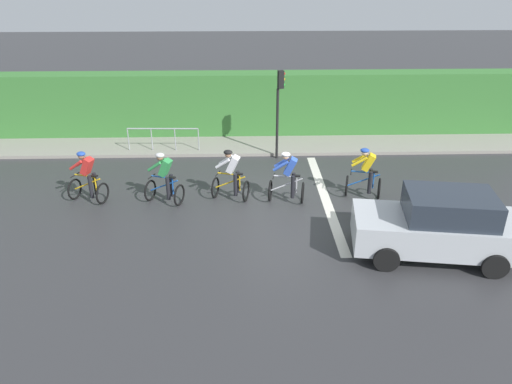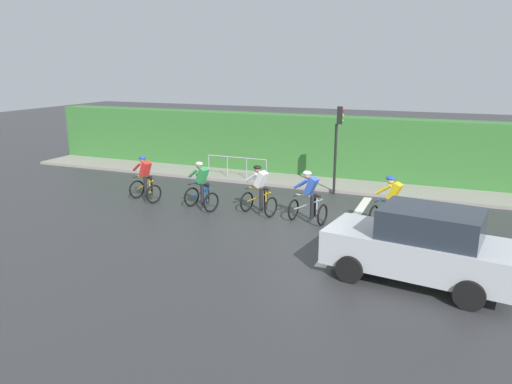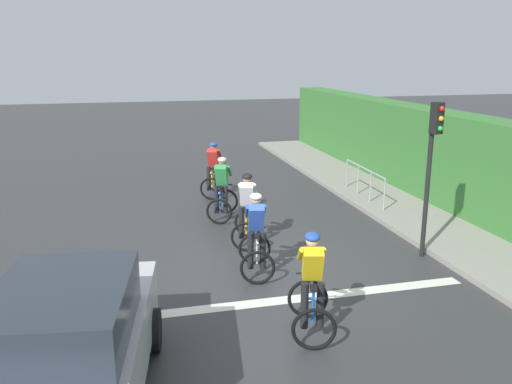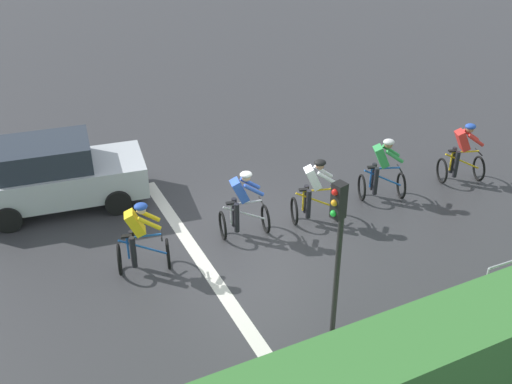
% 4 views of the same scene
% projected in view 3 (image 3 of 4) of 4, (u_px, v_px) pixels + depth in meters
% --- Properties ---
extents(ground_plane, '(80.00, 80.00, 0.00)m').
position_uv_depth(ground_plane, '(265.00, 270.00, 10.92)').
color(ground_plane, '#333335').
extents(sidewalk_kerb, '(2.80, 25.80, 0.12)m').
position_uv_depth(sidewalk_kerb, '(433.00, 220.00, 13.99)').
color(sidewalk_kerb, gray).
rests_on(sidewalk_kerb, ground).
extents(stone_wall_low, '(0.44, 25.80, 0.46)m').
position_uv_depth(stone_wall_low, '(464.00, 211.00, 14.16)').
color(stone_wall_low, tan).
rests_on(stone_wall_low, ground).
extents(hedge_wall, '(1.10, 25.80, 2.69)m').
position_uv_depth(hedge_wall, '(478.00, 170.00, 13.95)').
color(hedge_wall, '#387533').
rests_on(hedge_wall, ground).
extents(road_marking_stop_line, '(7.00, 0.30, 0.01)m').
position_uv_depth(road_marking_stop_line, '(285.00, 300.00, 9.59)').
color(road_marking_stop_line, silver).
rests_on(road_marking_stop_line, ground).
extents(cyclist_lead, '(1.00, 1.24, 1.66)m').
position_uv_depth(cyclist_lead, '(213.00, 171.00, 16.39)').
color(cyclist_lead, black).
rests_on(cyclist_lead, ground).
extents(cyclist_second, '(1.02, 1.25, 1.66)m').
position_uv_depth(cyclist_second, '(222.00, 190.00, 14.08)').
color(cyclist_second, black).
rests_on(cyclist_second, ground).
extents(cyclist_mid, '(0.96, 1.23, 1.66)m').
position_uv_depth(cyclist_mid, '(247.00, 211.00, 12.20)').
color(cyclist_mid, black).
rests_on(cyclist_mid, ground).
extents(cyclist_fourth, '(0.87, 1.19, 1.66)m').
position_uv_depth(cyclist_fourth, '(256.00, 237.00, 10.50)').
color(cyclist_fourth, black).
rests_on(cyclist_fourth, ground).
extents(cyclist_trailing, '(0.93, 1.22, 1.66)m').
position_uv_depth(cyclist_trailing, '(312.00, 287.00, 8.23)').
color(cyclist_trailing, black).
rests_on(cyclist_trailing, ground).
extents(car_silver, '(2.34, 4.31, 1.76)m').
position_uv_depth(car_silver, '(71.00, 348.00, 6.41)').
color(car_silver, '#B7BCC1').
rests_on(car_silver, ground).
extents(traffic_light_near_crossing, '(0.24, 0.31, 3.34)m').
position_uv_depth(traffic_light_near_crossing, '(432.00, 156.00, 11.05)').
color(traffic_light_near_crossing, black).
rests_on(traffic_light_near_crossing, ground).
extents(pedestrian_railing_kerbside, '(0.15, 2.79, 1.03)m').
position_uv_depth(pedestrian_railing_kerbside, '(364.00, 177.00, 15.76)').
color(pedestrian_railing_kerbside, '#999EA3').
rests_on(pedestrian_railing_kerbside, ground).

